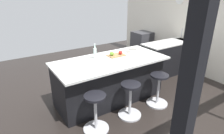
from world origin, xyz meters
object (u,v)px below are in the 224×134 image
object	(u,v)px
stool_by_window	(158,90)
cutting_board	(116,55)
kitchen_island	(109,79)
stool_middle	(130,101)
stool_near_camera	(96,114)
fruit_bowl	(132,51)
oven_range	(142,44)
water_bottle	(95,53)
apple_green	(112,54)
apple_red	(120,52)

from	to	relation	value
stool_by_window	cutting_board	world-z (taller)	cutting_board
kitchen_island	stool_middle	distance (m)	0.73
stool_near_camera	fruit_bowl	world-z (taller)	fruit_bowl
stool_by_window	cutting_board	xyz separation A→B (m)	(0.49, -0.82, 0.62)
stool_near_camera	fruit_bowl	xyz separation A→B (m)	(-1.39, -0.81, 0.65)
fruit_bowl	stool_near_camera	bearing A→B (deg)	30.24
stool_middle	kitchen_island	bearing A→B (deg)	-90.00
oven_range	stool_near_camera	distance (m)	4.12
stool_middle	water_bottle	size ratio (longest dim) A/B	2.16
cutting_board	water_bottle	world-z (taller)	water_bottle
apple_green	apple_red	world-z (taller)	apple_green
kitchen_island	stool_by_window	size ratio (longest dim) A/B	3.40
stool_near_camera	fruit_bowl	distance (m)	1.74
kitchen_island	apple_green	distance (m)	0.55
cutting_board	stool_middle	bearing A→B (deg)	73.99
oven_range	stool_near_camera	bearing A→B (deg)	38.09
stool_near_camera	fruit_bowl	size ratio (longest dim) A/B	2.81
oven_range	water_bottle	world-z (taller)	water_bottle
stool_middle	fruit_bowl	distance (m)	1.23
stool_middle	stool_near_camera	xyz separation A→B (m)	(0.73, 0.00, 0.00)
oven_range	fruit_bowl	bearing A→B (deg)	43.08
apple_green	cutting_board	bearing A→B (deg)	174.46
apple_green	water_bottle	size ratio (longest dim) A/B	0.28
stool_by_window	apple_red	bearing A→B (deg)	-63.64
stool_middle	fruit_bowl	world-z (taller)	fruit_bowl
stool_middle	water_bottle	world-z (taller)	water_bottle
cutting_board	water_bottle	bearing A→B (deg)	-8.98
stool_by_window	stool_middle	world-z (taller)	same
fruit_bowl	stool_middle	bearing A→B (deg)	50.63
apple_green	water_bottle	world-z (taller)	water_bottle
cutting_board	water_bottle	size ratio (longest dim) A/B	1.15
oven_range	water_bottle	xyz separation A→B (m)	(2.74, 1.65, 0.61)
stool_middle	water_bottle	bearing A→B (deg)	-75.68
stool_near_camera	cutting_board	xyz separation A→B (m)	(-0.96, -0.82, 0.62)
cutting_board	stool_by_window	bearing A→B (deg)	120.95
water_bottle	fruit_bowl	size ratio (longest dim) A/B	1.30
water_bottle	kitchen_island	bearing A→B (deg)	142.07
water_bottle	oven_range	bearing A→B (deg)	-148.99
apple_red	water_bottle	bearing A→B (deg)	-9.80
kitchen_island	stool_near_camera	distance (m)	1.03
stool_near_camera	apple_green	size ratio (longest dim) A/B	7.69
stool_by_window	stool_near_camera	size ratio (longest dim) A/B	1.00
stool_middle	apple_red	bearing A→B (deg)	-112.65
stool_middle	water_bottle	xyz separation A→B (m)	(0.23, -0.89, 0.73)
stool_middle	stool_near_camera	size ratio (longest dim) A/B	1.00
kitchen_island	stool_middle	world-z (taller)	kitchen_island
kitchen_island	apple_green	world-z (taller)	apple_green
water_bottle	fruit_bowl	xyz separation A→B (m)	(-0.89, 0.08, -0.08)
stool_middle	fruit_bowl	size ratio (longest dim) A/B	2.81
kitchen_island	fruit_bowl	bearing A→B (deg)	-171.72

